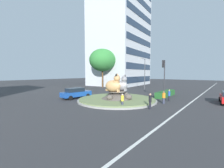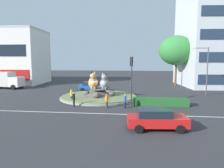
# 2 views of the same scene
# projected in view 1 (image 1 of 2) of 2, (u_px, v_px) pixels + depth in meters

# --- Properties ---
(ground_plane) EXTENTS (160.00, 160.00, 0.00)m
(ground_plane) POSITION_uv_depth(u_px,v_px,m) (117.00, 101.00, 21.20)
(ground_plane) COLOR #333335
(lane_centreline) EXTENTS (112.00, 0.20, 0.01)m
(lane_centreline) POSITION_uv_depth(u_px,v_px,m) (182.00, 110.00, 15.95)
(lane_centreline) COLOR silver
(lane_centreline) RESTS_ON ground
(roundabout_island) EXTENTS (10.99, 10.99, 1.33)m
(roundabout_island) POSITION_uv_depth(u_px,v_px,m) (117.00, 98.00, 21.17)
(roundabout_island) COLOR gray
(roundabout_island) RESTS_ON ground
(cat_statue_calico) EXTENTS (1.81, 2.77, 2.52)m
(cat_statue_calico) POSITION_uv_depth(u_px,v_px,m) (114.00, 85.00, 20.36)
(cat_statue_calico) COLOR tan
(cat_statue_calico) RESTS_ON roundabout_island
(cat_statue_grey) EXTENTS (1.47, 2.39, 2.34)m
(cat_statue_grey) POSITION_uv_depth(u_px,v_px,m) (122.00, 85.00, 21.60)
(cat_statue_grey) COLOR gray
(cat_statue_grey) RESTS_ON roundabout_island
(traffic_light_mast) EXTENTS (0.35, 0.46, 5.71)m
(traffic_light_mast) POSITION_uv_depth(u_px,v_px,m) (164.00, 73.00, 21.55)
(traffic_light_mast) COLOR #2D2D33
(traffic_light_mast) RESTS_ON ground
(office_tower) EXTENTS (20.19, 15.45, 31.46)m
(office_tower) POSITION_uv_depth(u_px,v_px,m) (121.00, 37.00, 49.62)
(office_tower) COLOR silver
(office_tower) RESTS_ON ground
(clipped_hedge_strip) EXTENTS (6.46, 1.20, 0.90)m
(clipped_hedge_strip) POSITION_uv_depth(u_px,v_px,m) (166.00, 94.00, 24.96)
(clipped_hedge_strip) COLOR #235B28
(clipped_hedge_strip) RESTS_ON ground
(broadleaf_tree_behind_island) EXTENTS (7.08, 7.08, 10.39)m
(broadleaf_tree_behind_island) POSITION_uv_depth(u_px,v_px,m) (102.00, 60.00, 40.36)
(broadleaf_tree_behind_island) COLOR brown
(broadleaf_tree_behind_island) RESTS_ON ground
(streetlight_arm) EXTENTS (2.57, 0.24, 7.24)m
(streetlight_arm) POSITION_uv_depth(u_px,v_px,m) (144.00, 71.00, 35.20)
(streetlight_arm) COLOR #4C4C51
(streetlight_arm) RESTS_ON ground
(pedestrian_yellow_shirt) EXTENTS (0.32, 0.32, 1.57)m
(pedestrian_yellow_shirt) POSITION_uv_depth(u_px,v_px,m) (122.00, 100.00, 16.85)
(pedestrian_yellow_shirt) COLOR #33384C
(pedestrian_yellow_shirt) RESTS_ON ground
(pedestrian_black_shirt) EXTENTS (0.31, 0.31, 1.70)m
(pedestrian_black_shirt) POSITION_uv_depth(u_px,v_px,m) (150.00, 101.00, 16.06)
(pedestrian_black_shirt) COLOR black
(pedestrian_black_shirt) RESTS_ON ground
(pedestrian_orange_shirt) EXTENTS (0.40, 0.40, 1.56)m
(pedestrian_orange_shirt) POSITION_uv_depth(u_px,v_px,m) (164.00, 97.00, 19.02)
(pedestrian_orange_shirt) COLOR #33384C
(pedestrian_orange_shirt) RESTS_ON ground
(pedestrian_blue_shirt) EXTENTS (0.30, 0.30, 1.61)m
(pedestrian_blue_shirt) POSITION_uv_depth(u_px,v_px,m) (169.00, 95.00, 20.62)
(pedestrian_blue_shirt) COLOR black
(pedestrian_blue_shirt) RESTS_ON ground
(sedan_on_far_lane) EXTENTS (4.79, 2.29, 1.60)m
(sedan_on_far_lane) POSITION_uv_depth(u_px,v_px,m) (76.00, 93.00, 23.07)
(sedan_on_far_lane) COLOR #19479E
(sedan_on_far_lane) RESTS_ON ground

